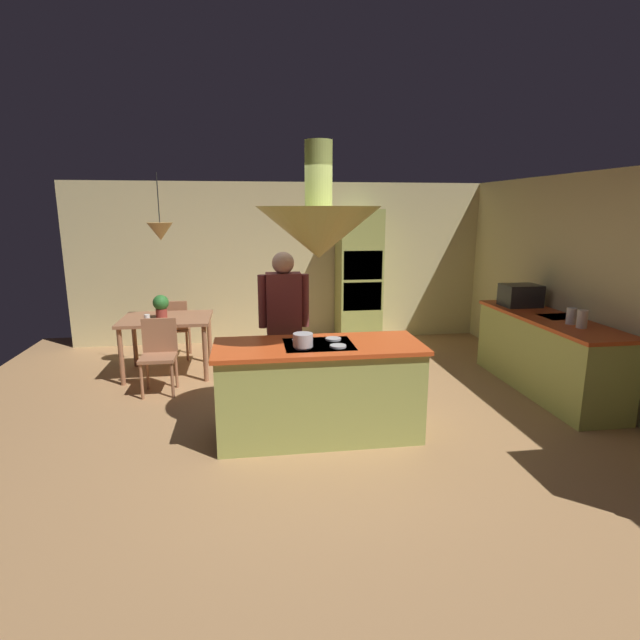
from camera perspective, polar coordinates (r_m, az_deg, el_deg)
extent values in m
plane|color=#AD7F51|center=(5.11, -0.48, -12.04)|extent=(8.16, 8.16, 0.00)
cube|color=beige|center=(8.12, -3.81, 6.54)|extent=(6.80, 0.10, 2.55)
cube|color=beige|center=(6.38, 29.29, 3.29)|extent=(0.10, 7.20, 2.55)
cube|color=#A8B259|center=(4.76, -0.16, -8.29)|extent=(1.89, 0.74, 0.87)
cube|color=#D14C1E|center=(4.62, -0.16, -3.03)|extent=(1.95, 0.80, 0.04)
cube|color=black|center=(4.61, -0.16, -2.85)|extent=(0.64, 0.52, 0.01)
cylinder|color=#B2B2B7|center=(4.46, -1.97, -3.18)|extent=(0.15, 0.15, 0.02)
cylinder|color=#B2B2B7|center=(4.51, 2.09, -3.02)|extent=(0.15, 0.15, 0.02)
cylinder|color=#B2B2B7|center=(4.71, -2.31, -2.33)|extent=(0.15, 0.15, 0.02)
cylinder|color=#B2B2B7|center=(4.76, 1.53, -2.19)|extent=(0.15, 0.15, 0.02)
cube|color=#A8B259|center=(6.47, 24.54, -3.76)|extent=(0.62, 2.22, 0.87)
cube|color=#D14C1E|center=(6.37, 24.91, 0.16)|extent=(0.66, 2.26, 0.04)
cube|color=#B2B2B7|center=(6.47, 26.01, -0.32)|extent=(0.48, 0.36, 0.16)
cube|color=#A8B259|center=(7.91, 4.44, 4.85)|extent=(0.66, 0.62, 2.13)
cube|color=black|center=(7.60, 4.95, 6.30)|extent=(0.60, 0.04, 0.44)
cube|color=black|center=(7.67, 4.88, 2.73)|extent=(0.60, 0.04, 0.44)
cube|color=#A36948|center=(6.73, -17.24, 0.12)|extent=(1.13, 0.88, 0.04)
cylinder|color=#A36948|center=(6.56, -21.89, -3.97)|extent=(0.06, 0.06, 0.72)
cylinder|color=#A36948|center=(6.40, -13.06, -3.79)|extent=(0.06, 0.06, 0.72)
cylinder|color=#A36948|center=(7.28, -20.52, -2.28)|extent=(0.06, 0.06, 0.72)
cylinder|color=#A36948|center=(7.13, -12.58, -2.08)|extent=(0.06, 0.06, 0.72)
cylinder|color=tan|center=(5.36, -5.03, -6.05)|extent=(0.14, 0.14, 0.84)
cylinder|color=tan|center=(5.37, -3.10, -5.97)|extent=(0.14, 0.14, 0.84)
cube|color=brown|center=(5.17, -4.19, 1.84)|extent=(0.36, 0.22, 0.65)
cylinder|color=brown|center=(5.16, -6.64, 2.12)|extent=(0.09, 0.09, 0.55)
cylinder|color=brown|center=(5.19, -1.77, 2.26)|extent=(0.09, 0.09, 0.55)
sphere|color=tan|center=(5.11, -4.27, 6.56)|extent=(0.23, 0.23, 0.23)
cone|color=#A8B259|center=(4.45, -0.17, 10.04)|extent=(1.10, 1.10, 0.45)
cylinder|color=#A8B259|center=(4.45, -0.18, 16.48)|extent=(0.24, 0.24, 0.55)
cone|color=#E0B266|center=(6.59, -17.88, 9.67)|extent=(0.32, 0.32, 0.22)
cylinder|color=black|center=(6.59, -18.13, 13.22)|extent=(0.01, 0.01, 0.60)
cube|color=#A36948|center=(6.10, -18.10, -4.13)|extent=(0.40, 0.40, 0.04)
cube|color=#A36948|center=(6.21, -17.97, -1.71)|extent=(0.40, 0.04, 0.42)
cylinder|color=#A36948|center=(6.04, -19.82, -6.66)|extent=(0.04, 0.04, 0.43)
cylinder|color=#A36948|center=(5.98, -16.61, -6.63)|extent=(0.04, 0.04, 0.43)
cylinder|color=#A36948|center=(6.35, -19.23, -5.66)|extent=(0.04, 0.04, 0.43)
cylinder|color=#A36948|center=(6.30, -16.18, -5.62)|extent=(0.04, 0.04, 0.43)
cube|color=#A36948|center=(7.51, -16.25, -0.90)|extent=(0.40, 0.40, 0.04)
cube|color=#A36948|center=(7.29, -16.54, 0.45)|extent=(0.40, 0.04, 0.42)
cylinder|color=#A36948|center=(7.71, -14.73, -2.20)|extent=(0.04, 0.04, 0.43)
cylinder|color=#A36948|center=(7.76, -17.22, -2.26)|extent=(0.04, 0.04, 0.43)
cylinder|color=#A36948|center=(7.38, -15.01, -2.87)|extent=(0.04, 0.04, 0.43)
cylinder|color=#A36948|center=(7.43, -17.61, -2.93)|extent=(0.04, 0.04, 0.43)
cylinder|color=#99382D|center=(6.71, -17.75, 0.74)|extent=(0.14, 0.14, 0.12)
sphere|color=#2D722D|center=(6.68, -17.83, 1.91)|extent=(0.20, 0.20, 0.20)
cylinder|color=white|center=(6.54, -19.26, 0.21)|extent=(0.07, 0.07, 0.09)
cylinder|color=silver|center=(5.90, 27.90, 0.11)|extent=(0.11, 0.11, 0.19)
cylinder|color=silver|center=(6.05, 26.91, 0.41)|extent=(0.10, 0.10, 0.18)
cube|color=#232326|center=(6.90, 22.06, 2.64)|extent=(0.46, 0.36, 0.28)
cylinder|color=#B2B2B7|center=(4.45, -1.97, -2.31)|extent=(0.18, 0.18, 0.12)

